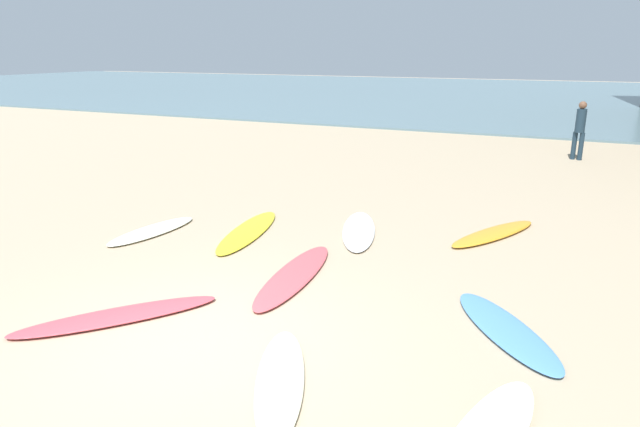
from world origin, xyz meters
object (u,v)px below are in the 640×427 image
at_px(surfboard_3, 152,231).
at_px(surfboard_6, 280,380).
at_px(surfboard_4, 248,231).
at_px(surfboard_8, 117,316).
at_px(surfboard_5, 506,330).
at_px(surfboard_0, 294,275).
at_px(beachgoer_near, 580,127).
at_px(surfboard_1, 494,233).
at_px(surfboard_2, 359,230).

bearing_deg(surfboard_3, surfboard_6, -29.29).
bearing_deg(surfboard_4, surfboard_8, 83.96).
bearing_deg(surfboard_5, surfboard_6, 8.85).
height_order(surfboard_0, surfboard_4, surfboard_0).
relative_size(surfboard_0, surfboard_4, 1.00).
bearing_deg(surfboard_4, beachgoer_near, -128.70).
bearing_deg(surfboard_1, surfboard_5, 126.52).
height_order(surfboard_8, beachgoer_near, beachgoer_near).
xyz_separation_m(surfboard_5, surfboard_8, (-4.45, -1.61, 0.00)).
bearing_deg(surfboard_6, surfboard_5, 21.16).
bearing_deg(beachgoer_near, surfboard_8, 85.62).
height_order(surfboard_1, surfboard_5, surfboard_1).
bearing_deg(surfboard_5, surfboard_8, -16.84).
bearing_deg(surfboard_2, surfboard_0, 68.24).
xyz_separation_m(surfboard_1, surfboard_3, (-5.73, -2.36, -0.01)).
height_order(surfboard_4, beachgoer_near, beachgoer_near).
bearing_deg(surfboard_6, beachgoer_near, 54.69).
xyz_separation_m(surfboard_3, surfboard_6, (4.37, -3.24, -0.00)).
xyz_separation_m(surfboard_0, surfboard_3, (-3.30, 0.79, -0.00)).
height_order(surfboard_5, surfboard_6, surfboard_5).
height_order(surfboard_0, surfboard_1, surfboard_1).
bearing_deg(surfboard_3, surfboard_0, -6.15).
height_order(surfboard_6, surfboard_8, surfboard_8).
distance_m(surfboard_2, beachgoer_near, 9.89).
distance_m(surfboard_0, surfboard_1, 3.98).
xyz_separation_m(surfboard_2, surfboard_6, (0.93, -4.82, -0.00)).
distance_m(surfboard_2, surfboard_5, 4.03).
relative_size(surfboard_6, beachgoer_near, 1.14).
bearing_deg(surfboard_5, surfboard_2, -80.98).
bearing_deg(surfboard_1, surfboard_2, 46.15).
relative_size(surfboard_1, surfboard_2, 0.99).
distance_m(surfboard_6, surfboard_8, 2.52).
relative_size(surfboard_1, beachgoer_near, 1.33).
distance_m(surfboard_1, surfboard_6, 5.77).
bearing_deg(surfboard_5, surfboard_1, -117.28).
xyz_separation_m(surfboard_3, beachgoer_near, (7.05, 10.73, 0.93)).
distance_m(surfboard_5, surfboard_6, 2.80).
bearing_deg(beachgoer_near, surfboard_2, 84.94).
xyz_separation_m(surfboard_4, surfboard_8, (0.26, -3.55, 0.01)).
xyz_separation_m(surfboard_4, surfboard_6, (2.76, -3.94, 0.00)).
relative_size(surfboard_5, surfboard_6, 1.04).
height_order(surfboard_4, surfboard_8, surfboard_8).
height_order(surfboard_1, surfboard_6, surfboard_1).
distance_m(surfboard_2, surfboard_4, 2.03).
distance_m(surfboard_3, beachgoer_near, 12.87).
bearing_deg(surfboard_2, beachgoer_near, -129.94).
bearing_deg(surfboard_1, surfboard_4, 49.17).
height_order(surfboard_0, surfboard_5, same).
distance_m(surfboard_0, surfboard_8, 2.51).
height_order(surfboard_2, surfboard_6, surfboard_2).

